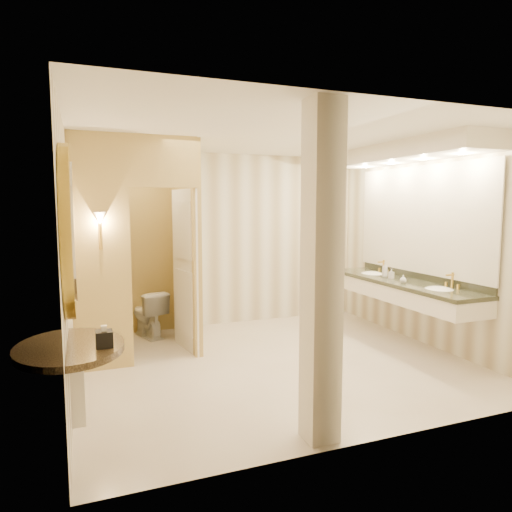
{
  "coord_description": "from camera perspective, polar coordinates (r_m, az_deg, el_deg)",
  "views": [
    {
      "loc": [
        -2.11,
        -4.92,
        1.89
      ],
      "look_at": [
        -0.16,
        0.2,
        1.28
      ],
      "focal_mm": 32.0,
      "sensor_mm": 36.0,
      "label": 1
    }
  ],
  "objects": [
    {
      "name": "toilet",
      "position": [
        6.82,
        -13.32,
        -7.02
      ],
      "size": [
        0.56,
        0.74,
        0.68
      ],
      "primitive_type": "imported",
      "rotation": [
        0.0,
        0.0,
        3.44
      ],
      "color": "white",
      "rests_on": "floor"
    },
    {
      "name": "soap_bottle_c",
      "position": [
        6.75,
        15.81,
        -1.65
      ],
      "size": [
        0.1,
        0.1,
        0.21
      ],
      "primitive_type": "imported",
      "rotation": [
        0.0,
        0.0,
        -0.31
      ],
      "color": "#C6B28C",
      "rests_on": "vanity"
    },
    {
      "name": "wall_front",
      "position": [
        3.64,
        14.79,
        -2.41
      ],
      "size": [
        4.5,
        0.02,
        2.7
      ],
      "primitive_type": "cube",
      "color": "silver",
      "rests_on": "floor"
    },
    {
      "name": "soap_bottle_a",
      "position": [
        6.66,
        16.55,
        -2.11
      ],
      "size": [
        0.08,
        0.08,
        0.14
      ],
      "primitive_type": "imported",
      "rotation": [
        0.0,
        0.0,
        0.34
      ],
      "color": "beige",
      "rests_on": "vanity"
    },
    {
      "name": "toilet_closet",
      "position": [
        6.0,
        -11.23,
        1.37
      ],
      "size": [
        1.5,
        1.55,
        2.7
      ],
      "color": "tan",
      "rests_on": "floor"
    },
    {
      "name": "floor",
      "position": [
        5.68,
        2.26,
        -13.13
      ],
      "size": [
        4.5,
        4.5,
        0.0
      ],
      "primitive_type": "plane",
      "color": "beige",
      "rests_on": "ground"
    },
    {
      "name": "wall_back",
      "position": [
        7.26,
        -3.91,
        2.03
      ],
      "size": [
        4.5,
        0.02,
        2.7
      ],
      "primitive_type": "cube",
      "color": "silver",
      "rests_on": "floor"
    },
    {
      "name": "pillar",
      "position": [
        3.62,
        8.21,
        -2.33
      ],
      "size": [
        0.26,
        0.26,
        2.7
      ],
      "primitive_type": "cube",
      "color": "white",
      "rests_on": "floor"
    },
    {
      "name": "wall_sconce",
      "position": [
        5.36,
        -18.94,
        4.29
      ],
      "size": [
        0.14,
        0.14,
        0.42
      ],
      "color": "gold",
      "rests_on": "toilet_closet"
    },
    {
      "name": "ceiling",
      "position": [
        5.42,
        2.38,
        14.91
      ],
      "size": [
        4.5,
        4.5,
        0.0
      ],
      "primitive_type": "plane",
      "rotation": [
        3.14,
        0.0,
        0.0
      ],
      "color": "white",
      "rests_on": "wall_back"
    },
    {
      "name": "tissue_box",
      "position": [
        3.51,
        -18.44,
        -9.81
      ],
      "size": [
        0.12,
        0.12,
        0.12
      ],
      "primitive_type": "cube",
      "rotation": [
        0.0,
        0.0,
        0.01
      ],
      "color": "black",
      "rests_on": "console_shelf"
    },
    {
      "name": "wall_left",
      "position": [
        4.95,
        -22.36,
        -0.42
      ],
      "size": [
        0.02,
        4.0,
        2.7
      ],
      "primitive_type": "cube",
      "color": "silver",
      "rests_on": "floor"
    },
    {
      "name": "vanity",
      "position": [
        6.49,
        18.24,
        3.7
      ],
      "size": [
        0.75,
        2.75,
        2.09
      ],
      "color": "white",
      "rests_on": "floor"
    },
    {
      "name": "soap_bottle_b",
      "position": [
        6.32,
        17.92,
        -2.74
      ],
      "size": [
        0.11,
        0.11,
        0.11
      ],
      "primitive_type": "imported",
      "rotation": [
        0.0,
        0.0,
        -0.42
      ],
      "color": "silver",
      "rests_on": "vanity"
    },
    {
      "name": "console_shelf",
      "position": [
        3.57,
        -22.29,
        -3.0
      ],
      "size": [
        0.96,
        0.96,
        1.93
      ],
      "color": "black",
      "rests_on": "floor"
    },
    {
      "name": "wall_right",
      "position": [
        6.6,
        20.59,
        1.21
      ],
      "size": [
        0.02,
        4.0,
        2.7
      ],
      "primitive_type": "cube",
      "color": "silver",
      "rests_on": "floor"
    }
  ]
}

